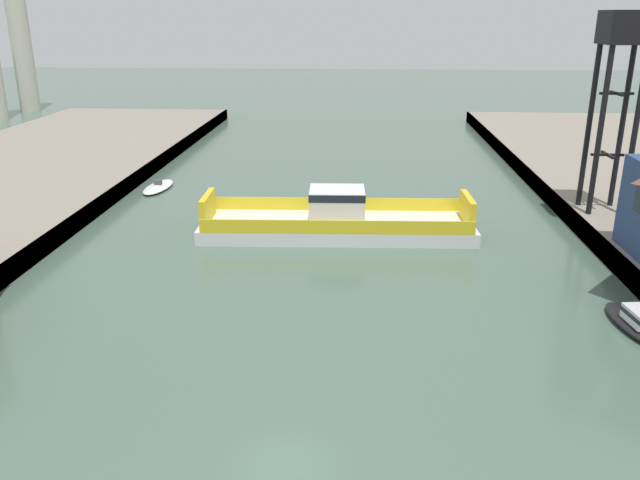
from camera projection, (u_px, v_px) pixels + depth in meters
name	position (u px, v px, depth m)	size (l,w,h in m)	color
ground_plane	(285.00, 466.00, 25.65)	(400.00, 400.00, 0.00)	#4C6656
chain_ferry	(337.00, 221.00, 52.45)	(22.41, 7.39, 3.84)	silver
moored_boat_near_left	(158.00, 187.00, 66.36)	(2.63, 6.40, 0.98)	white
moored_boat_near_right	(637.00, 322.00, 36.56)	(2.71, 6.10, 1.43)	black
crane_tower	(622.00, 55.00, 49.93)	(3.49, 3.49, 15.89)	black
smokestack_distant_b	(17.00, 13.00, 114.67)	(3.86, 3.86, 32.88)	beige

